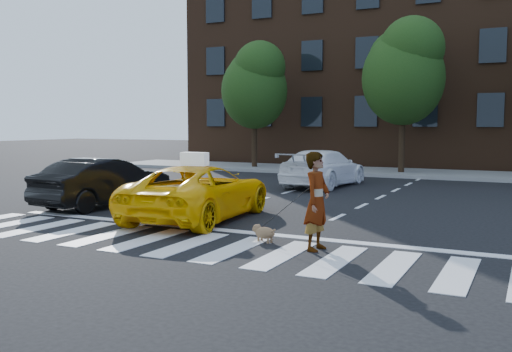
% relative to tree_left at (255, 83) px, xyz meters
% --- Properties ---
extents(ground, '(120.00, 120.00, 0.00)m').
position_rel_tree_left_xyz_m(ground, '(6.97, -17.00, -4.44)').
color(ground, black).
rests_on(ground, ground).
extents(crosswalk, '(13.00, 2.40, 0.01)m').
position_rel_tree_left_xyz_m(crosswalk, '(6.97, -17.00, -4.43)').
color(crosswalk, silver).
rests_on(crosswalk, ground).
extents(stop_line, '(12.00, 0.30, 0.01)m').
position_rel_tree_left_xyz_m(stop_line, '(6.97, -15.40, -4.43)').
color(stop_line, silver).
rests_on(stop_line, ground).
extents(sidewalk_far, '(30.00, 4.00, 0.15)m').
position_rel_tree_left_xyz_m(sidewalk_far, '(6.97, 0.50, -4.37)').
color(sidewalk_far, slate).
rests_on(sidewalk_far, ground).
extents(building, '(26.00, 10.00, 12.00)m').
position_rel_tree_left_xyz_m(building, '(6.97, 8.00, 1.56)').
color(building, '#452A18').
rests_on(building, ground).
extents(tree_left, '(3.39, 3.38, 6.50)m').
position_rel_tree_left_xyz_m(tree_left, '(0.00, 0.00, 0.00)').
color(tree_left, black).
rests_on(tree_left, ground).
extents(tree_mid, '(3.69, 3.69, 7.10)m').
position_rel_tree_left_xyz_m(tree_mid, '(7.50, -0.00, 0.41)').
color(tree_mid, black).
rests_on(tree_mid, ground).
extents(taxi, '(2.64, 5.00, 1.34)m').
position_rel_tree_left_xyz_m(taxi, '(5.57, -14.33, -3.77)').
color(taxi, '#F7B605').
rests_on(taxi, ground).
extents(black_sedan, '(1.89, 4.32, 1.38)m').
position_rel_tree_left_xyz_m(black_sedan, '(1.97, -13.66, -3.75)').
color(black_sedan, black).
rests_on(black_sedan, ground).
extents(white_suv, '(2.24, 4.86, 1.38)m').
position_rel_tree_left_xyz_m(white_suv, '(5.82, -5.94, -3.75)').
color(white_suv, white).
rests_on(white_suv, ground).
extents(woman, '(0.50, 0.71, 1.84)m').
position_rel_tree_left_xyz_m(woman, '(9.38, -16.34, -3.52)').
color(woman, '#999999').
rests_on(woman, ground).
extents(dog, '(0.59, 0.32, 0.34)m').
position_rel_tree_left_xyz_m(dog, '(8.17, -16.11, -4.24)').
color(dog, olive).
rests_on(dog, ground).
extents(taxi_sign, '(0.67, 0.34, 0.32)m').
position_rel_tree_left_xyz_m(taxi_sign, '(5.57, -14.53, -2.94)').
color(taxi_sign, white).
rests_on(taxi_sign, taxi).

